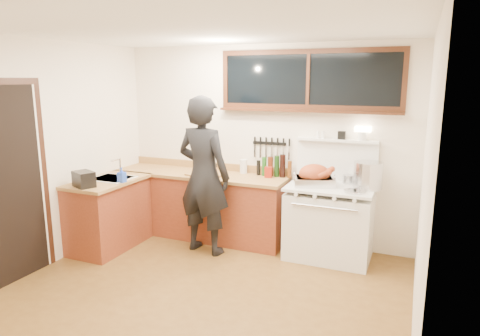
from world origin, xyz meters
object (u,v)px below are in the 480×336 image
at_px(vintage_stove, 330,220).
at_px(roast_turkey, 315,177).
at_px(man, 204,176).
at_px(cutting_board, 205,171).

bearing_deg(vintage_stove, roast_turkey, -168.39).
xyz_separation_m(man, cutting_board, (-0.16, 0.36, -0.03)).
bearing_deg(vintage_stove, cutting_board, -177.25).
distance_m(vintage_stove, man, 1.64).
bearing_deg(cutting_board, man, -65.54).
distance_m(man, roast_turkey, 1.35).
height_order(vintage_stove, cutting_board, vintage_stove).
bearing_deg(roast_turkey, cutting_board, -178.45).
distance_m(man, cutting_board, 0.39).
height_order(vintage_stove, roast_turkey, vintage_stove).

